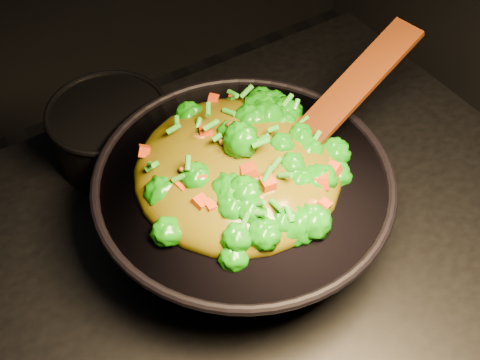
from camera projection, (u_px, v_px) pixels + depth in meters
wok at (243, 203)px, 0.97m from camera, size 0.45×0.45×0.13m
stir_fry at (237, 149)px, 0.88m from camera, size 0.34×0.34×0.11m
spatula at (336, 106)px, 0.94m from camera, size 0.34×0.11×0.14m
back_pot at (111, 133)px, 1.08m from camera, size 0.27×0.27×0.12m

